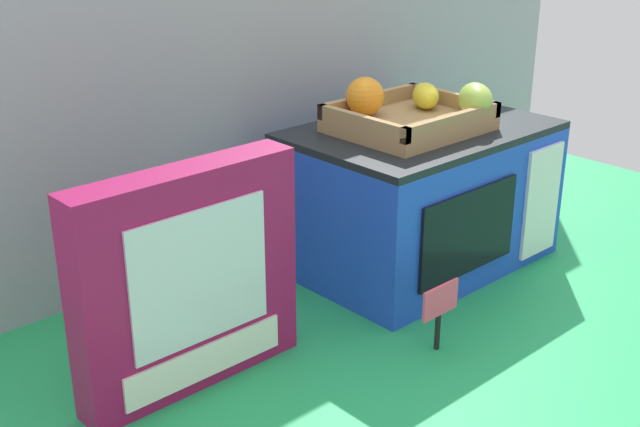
% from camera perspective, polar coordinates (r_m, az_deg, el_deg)
% --- Properties ---
extents(ground_plane, '(1.70, 1.70, 0.00)m').
position_cam_1_polar(ground_plane, '(1.33, 4.86, -5.54)').
color(ground_plane, '#219E54').
rests_on(ground_plane, ground).
extents(display_back_panel, '(1.61, 0.03, 0.62)m').
position_cam_1_polar(display_back_panel, '(1.44, -3.99, 9.83)').
color(display_back_panel, '#A0A3A8').
rests_on(display_back_panel, ground).
extents(toy_microwave, '(0.43, 0.29, 0.24)m').
position_cam_1_polar(toy_microwave, '(1.40, 6.85, 1.22)').
color(toy_microwave, blue).
rests_on(toy_microwave, ground).
extents(food_groups_crate, '(0.25, 0.21, 0.08)m').
position_cam_1_polar(food_groups_crate, '(1.35, 6.45, 6.90)').
color(food_groups_crate, '#A37F51').
rests_on(food_groups_crate, toy_microwave).
extents(cookie_set_box, '(0.31, 0.06, 0.29)m').
position_cam_1_polar(cookie_set_box, '(1.05, -9.06, -4.56)').
color(cookie_set_box, '#99144C').
rests_on(cookie_set_box, ground).
extents(price_sign, '(0.07, 0.01, 0.10)m').
position_cam_1_polar(price_sign, '(1.16, 8.26, -6.40)').
color(price_sign, black).
rests_on(price_sign, ground).
extents(loose_toy_apple, '(0.06, 0.06, 0.06)m').
position_cam_1_polar(loose_toy_apple, '(1.68, 12.71, 1.16)').
color(loose_toy_apple, red).
rests_on(loose_toy_apple, ground).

